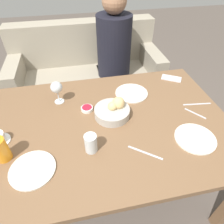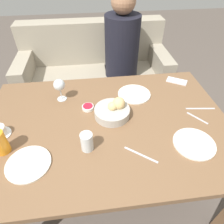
% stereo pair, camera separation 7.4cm
% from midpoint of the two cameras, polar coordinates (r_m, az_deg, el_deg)
% --- Properties ---
extents(ground_plane, '(10.00, 10.00, 0.00)m').
position_cam_midpoint_polar(ground_plane, '(1.79, 0.29, -19.74)').
color(ground_plane, '#564C44').
extents(dining_table, '(1.49, 1.02, 0.72)m').
position_cam_midpoint_polar(dining_table, '(1.27, 0.39, -5.63)').
color(dining_table, brown).
rests_on(dining_table, ground_plane).
extents(couch, '(1.57, 0.70, 0.91)m').
position_cam_midpoint_polar(couch, '(2.36, -4.05, 9.57)').
color(couch, '#9E937F').
rests_on(couch, ground_plane).
extents(seated_person, '(0.33, 0.43, 1.27)m').
position_cam_midpoint_polar(seated_person, '(2.15, 3.67, 12.87)').
color(seated_person, '#23232D').
rests_on(seated_person, ground_plane).
extents(bread_basket, '(0.22, 0.22, 0.12)m').
position_cam_midpoint_polar(bread_basket, '(1.23, 2.01, 0.32)').
color(bread_basket, '#B2ADA3').
rests_on(bread_basket, dining_table).
extents(plate_near_left, '(0.22, 0.22, 0.01)m').
position_cam_midpoint_polar(plate_near_left, '(1.08, -20.93, -13.74)').
color(plate_near_left, silver).
rests_on(plate_near_left, dining_table).
extents(plate_near_right, '(0.23, 0.23, 0.01)m').
position_cam_midpoint_polar(plate_near_right, '(1.19, 24.10, -8.28)').
color(plate_near_right, silver).
rests_on(plate_near_right, dining_table).
extents(plate_far_center, '(0.23, 0.23, 0.01)m').
position_cam_midpoint_polar(plate_far_center, '(1.43, 7.84, 5.05)').
color(plate_far_center, silver).
rests_on(plate_far_center, dining_table).
extents(juice_glass, '(0.07, 0.07, 0.13)m').
position_cam_midpoint_polar(juice_glass, '(1.15, -27.84, -7.76)').
color(juice_glass, orange).
rests_on(juice_glass, dining_table).
extents(water_tumbler, '(0.07, 0.07, 0.11)m').
position_cam_midpoint_polar(water_tumbler, '(1.04, -5.15, -8.53)').
color(water_tumbler, silver).
rests_on(water_tumbler, dining_table).
extents(wine_glass, '(0.08, 0.08, 0.16)m').
position_cam_midpoint_polar(wine_glass, '(1.35, -13.30, 7.32)').
color(wine_glass, silver).
rests_on(wine_glass, dining_table).
extents(jam_bowl_berry, '(0.08, 0.08, 0.03)m').
position_cam_midpoint_polar(jam_bowl_berry, '(1.30, -5.28, 1.31)').
color(jam_bowl_berry, white).
rests_on(jam_bowl_berry, dining_table).
extents(fork_silver, '(0.16, 0.13, 0.00)m').
position_cam_midpoint_polar(fork_silver, '(1.07, 10.26, -11.98)').
color(fork_silver, '#B7B7BC').
rests_on(fork_silver, dining_table).
extents(knife_silver, '(0.19, 0.03, 0.00)m').
position_cam_midpoint_polar(knife_silver, '(1.44, 25.29, 0.86)').
color(knife_silver, '#B7B7BC').
rests_on(knife_silver, dining_table).
extents(spoon_coffee, '(0.09, 0.12, 0.00)m').
position_cam_midpoint_polar(spoon_coffee, '(1.36, 24.63, -1.62)').
color(spoon_coffee, '#B7B7BC').
rests_on(spoon_coffee, dining_table).
extents(cell_phone, '(0.17, 0.14, 0.01)m').
position_cam_midpoint_polar(cell_phone, '(1.65, 19.25, 8.34)').
color(cell_phone, silver).
rests_on(cell_phone, dining_table).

